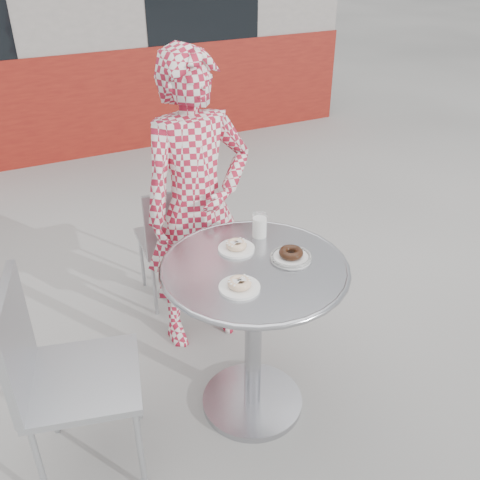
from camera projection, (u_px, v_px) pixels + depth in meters
name	position (u px, v px, depth m)	size (l,w,h in m)	color
ground	(244.00, 404.00, 2.60)	(60.00, 60.00, 0.00)	#A6A39E
bistro_table	(254.00, 303.00, 2.30)	(0.79, 0.79, 0.80)	#BBBBC0
chair_far	(174.00, 262.00, 3.26)	(0.40, 0.41, 0.79)	#B0B3B8
chair_left	(87.00, 413.00, 2.19)	(0.54, 0.53, 0.92)	#B0B3B8
seated_person	(198.00, 207.00, 2.69)	(0.57, 0.38, 1.58)	maroon
plate_far	(236.00, 246.00, 2.30)	(0.16, 0.16, 0.04)	white
plate_near	(239.00, 285.00, 2.05)	(0.16, 0.16, 0.04)	white
plate_checker	(291.00, 256.00, 2.24)	(0.18, 0.18, 0.05)	white
milk_cup	(260.00, 226.00, 2.39)	(0.07, 0.07, 0.11)	white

